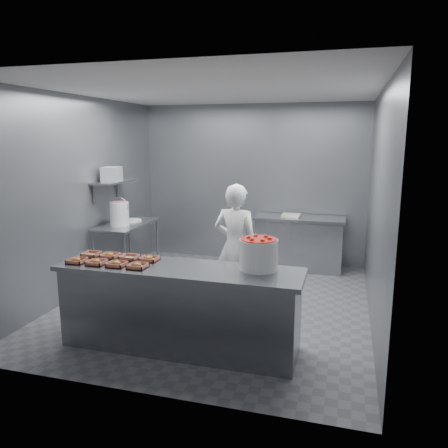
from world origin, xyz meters
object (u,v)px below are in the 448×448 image
Objects in this scene: tray_6 at (130,257)px; worker at (236,247)px; tray_7 at (149,259)px; glaze_bucket at (119,213)px; prep_table at (127,243)px; tray_4 at (92,254)px; tray_0 at (77,260)px; tray_1 at (97,262)px; strawberry_tub at (259,253)px; tray_3 at (138,266)px; appliance at (112,174)px; back_counter at (299,243)px; tray_2 at (117,264)px; tray_5 at (110,255)px; service_counter at (180,308)px.

worker is (0.93, 1.12, -0.09)m from tray_6.
tray_7 is 2.08m from glaze_bucket.
glaze_bucket is (-1.96, 0.52, 0.26)m from worker.
tray_4 is at bearing -73.60° from prep_table.
worker reaches higher than tray_0.
tray_1 is 1.73m from strawberry_tub.
tray_3 is at bearing -90.00° from tray_7.
strawberry_tub is at bearing 8.52° from tray_0.
tray_1 is at bearing -75.49° from appliance.
prep_table is 4.14× the size of appliance.
back_counter is 3.50m from tray_6.
tray_6 is 0.24m from tray_7.
tray_4 is 2.01m from appliance.
tray_4 is at bearing -71.42° from glaze_bucket.
prep_table is 6.40× the size of tray_2.
tray_7 is at bearing -55.38° from prep_table.
appliance reaches higher than tray_5.
service_counter is 13.88× the size of tray_7.
back_counter is 8.01× the size of tray_4.
worker is (0.29, 1.26, 0.37)m from service_counter.
service_counter is 13.88× the size of tray_0.
service_counter and back_counter have the same top height.
tray_1 is 0.56m from tray_7.
tray_5 is at bearing -0.00° from tray_4.
strawberry_tub reaches higher than back_counter.
worker is at bearing 56.33° from tray_2.
tray_6 is at bearing 180.00° from tray_7.
prep_table is 2.46m from tray_3.
back_counter is at bearing 88.42° from strawberry_tub.
tray_0 is 0.65× the size of appliance.
strawberry_tub reaches higher than tray_6.
tray_1 is at bearing -149.79° from tray_7.
glaze_bucket reaches higher than strawberry_tub.
tray_4 reaches higher than service_counter.
back_counter is 3.61m from tray_5.
prep_table is 2.34m from tray_2.
strawberry_tub is 2.97m from glaze_bucket.
back_counter is 2.11m from worker.
worker reaches higher than tray_3.
tray_4 is at bearing 180.00° from tray_6.
service_counter is at bearing -9.02° from tray_5.
worker is 3.76× the size of glaze_bucket.
tray_2 is at bearing -61.82° from glaze_bucket.
tray_0 is 0.48× the size of strawberry_tub.
tray_0 is at bearing -74.06° from glaze_bucket.
tray_0 and tray_7 have the same top height.
tray_2 is at bearing -49.35° from tray_5.
appliance reaches higher than back_counter.
tray_6 is (-0.24, 0.28, -0.00)m from tray_3.
tray_2 and tray_5 have the same top height.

